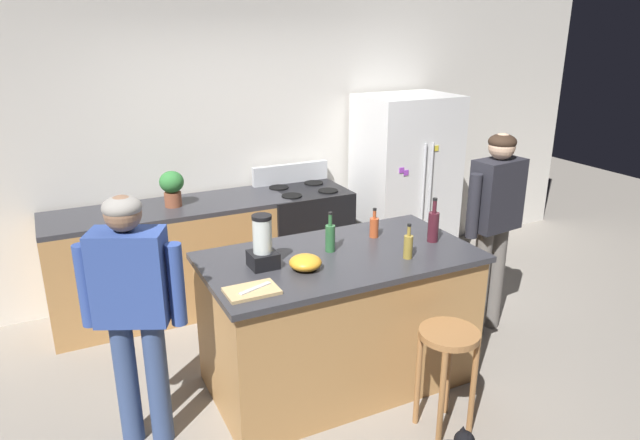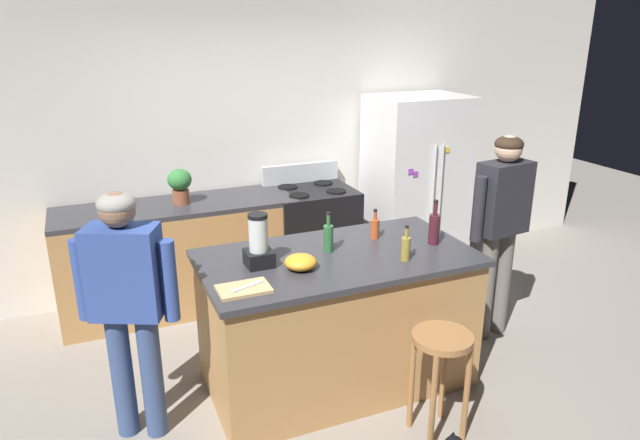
% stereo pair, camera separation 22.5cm
% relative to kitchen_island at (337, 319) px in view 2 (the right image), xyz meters
% --- Properties ---
extents(ground_plane, '(14.00, 14.00, 0.00)m').
position_rel_kitchen_island_xyz_m(ground_plane, '(0.00, 0.00, -0.48)').
color(ground_plane, gray).
extents(back_wall, '(8.00, 0.10, 2.70)m').
position_rel_kitchen_island_xyz_m(back_wall, '(0.00, 1.95, 0.87)').
color(back_wall, silver).
rests_on(back_wall, ground_plane).
extents(kitchen_island, '(1.81, 0.97, 0.96)m').
position_rel_kitchen_island_xyz_m(kitchen_island, '(0.00, 0.00, 0.00)').
color(kitchen_island, '#B7844C').
rests_on(kitchen_island, ground_plane).
extents(back_counter_run, '(2.00, 0.64, 0.96)m').
position_rel_kitchen_island_xyz_m(back_counter_run, '(-0.80, 1.55, -0.00)').
color(back_counter_run, '#B7844C').
rests_on(back_counter_run, ground_plane).
extents(refrigerator, '(0.90, 0.73, 1.76)m').
position_rel_kitchen_island_xyz_m(refrigerator, '(1.53, 1.50, 0.40)').
color(refrigerator, silver).
rests_on(refrigerator, ground_plane).
extents(stove_range, '(0.76, 0.65, 1.14)m').
position_rel_kitchen_island_xyz_m(stove_range, '(0.43, 1.52, 0.01)').
color(stove_range, black).
rests_on(stove_range, ground_plane).
extents(person_by_island_left, '(0.57, 0.37, 1.55)m').
position_rel_kitchen_island_xyz_m(person_by_island_left, '(-1.34, -0.04, 0.46)').
color(person_by_island_left, '#384C7A').
rests_on(person_by_island_left, ground_plane).
extents(person_by_sink_right, '(0.60, 0.27, 1.63)m').
position_rel_kitchen_island_xyz_m(person_by_sink_right, '(1.42, 0.10, 0.51)').
color(person_by_sink_right, '#66605B').
rests_on(person_by_sink_right, ground_plane).
extents(bar_stool, '(0.36, 0.36, 0.69)m').
position_rel_kitchen_island_xyz_m(bar_stool, '(0.33, -0.75, 0.05)').
color(bar_stool, '#9E6B3D').
rests_on(bar_stool, ground_plane).
extents(potted_plant, '(0.20, 0.20, 0.30)m').
position_rel_kitchen_island_xyz_m(potted_plant, '(-0.75, 1.55, 0.65)').
color(potted_plant, brown).
rests_on(potted_plant, back_counter_run).
extents(blender_appliance, '(0.17, 0.17, 0.34)m').
position_rel_kitchen_island_xyz_m(blender_appliance, '(-0.53, 0.04, 0.62)').
color(blender_appliance, black).
rests_on(blender_appliance, kitchen_island).
extents(bottle_cooking_sauce, '(0.06, 0.06, 0.22)m').
position_rel_kitchen_island_xyz_m(bottle_cooking_sauce, '(0.37, 0.19, 0.56)').
color(bottle_cooking_sauce, '#B24C26').
rests_on(bottle_cooking_sauce, kitchen_island).
extents(bottle_vinegar, '(0.06, 0.06, 0.24)m').
position_rel_kitchen_island_xyz_m(bottle_vinegar, '(0.37, -0.24, 0.56)').
color(bottle_vinegar, olive).
rests_on(bottle_vinegar, kitchen_island).
extents(bottle_wine, '(0.08, 0.08, 0.32)m').
position_rel_kitchen_island_xyz_m(bottle_wine, '(0.70, -0.07, 0.59)').
color(bottle_wine, '#471923').
rests_on(bottle_wine, kitchen_island).
extents(bottle_olive_oil, '(0.07, 0.07, 0.28)m').
position_rel_kitchen_island_xyz_m(bottle_olive_oil, '(-0.03, 0.09, 0.58)').
color(bottle_olive_oil, '#2D6638').
rests_on(bottle_olive_oil, kitchen_island).
extents(mixing_bowl, '(0.20, 0.20, 0.09)m').
position_rel_kitchen_island_xyz_m(mixing_bowl, '(-0.31, -0.11, 0.52)').
color(mixing_bowl, orange).
rests_on(mixing_bowl, kitchen_island).
extents(cutting_board, '(0.30, 0.20, 0.02)m').
position_rel_kitchen_island_xyz_m(cutting_board, '(-0.72, -0.27, 0.49)').
color(cutting_board, tan).
rests_on(cutting_board, kitchen_island).
extents(chef_knife, '(0.22, 0.10, 0.01)m').
position_rel_kitchen_island_xyz_m(chef_knife, '(-0.70, -0.27, 0.50)').
color(chef_knife, '#B7BABF').
rests_on(chef_knife, cutting_board).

